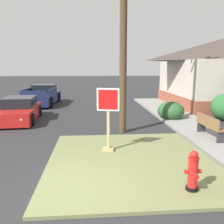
{
  "coord_description": "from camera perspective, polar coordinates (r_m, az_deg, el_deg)",
  "views": [
    {
      "loc": [
        0.67,
        -5.14,
        2.8
      ],
      "look_at": [
        1.4,
        3.68,
        1.18
      ],
      "focal_mm": 39.04,
      "sensor_mm": 36.0,
      "label": 1
    }
  ],
  "objects": [
    {
      "name": "shrub_by_curb",
      "position": [
        13.47,
        13.62,
        0.26
      ],
      "size": [
        1.42,
        1.42,
        1.01
      ],
      "primitive_type": "ellipsoid",
      "color": "#2D582E",
      "rests_on": "ground"
    },
    {
      "name": "street_bench",
      "position": [
        10.22,
        21.91,
        -2.86
      ],
      "size": [
        0.44,
        1.74,
        0.85
      ],
      "color": "brown",
      "rests_on": "sidewalk_strip"
    },
    {
      "name": "sidewalk_strip",
      "position": [
        12.84,
        17.22,
        -2.43
      ],
      "size": [
        2.2,
        18.77,
        0.12
      ],
      "primitive_type": "cube",
      "color": "gray",
      "rests_on": "ground"
    },
    {
      "name": "ground_plane",
      "position": [
        5.89,
        -11.27,
        -18.23
      ],
      "size": [
        160.0,
        160.0,
        0.0
      ],
      "primitive_type": "plane",
      "color": "#2B2B2D"
    },
    {
      "name": "fire_hydrant",
      "position": [
        5.85,
        18.42,
        -13.12
      ],
      "size": [
        0.38,
        0.34,
        0.93
      ],
      "color": "black",
      "rests_on": "grass_corner_patch"
    },
    {
      "name": "stop_sign",
      "position": [
        7.93,
        -0.89,
        -2.08
      ],
      "size": [
        0.71,
        0.36,
        2.08
      ],
      "color": "tan",
      "rests_on": "grass_corner_patch"
    },
    {
      "name": "utility_pole",
      "position": [
        10.64,
        2.72,
        22.77
      ],
      "size": [
        1.88,
        0.31,
        9.77
      ],
      "color": "#4C3823",
      "rests_on": "ground"
    },
    {
      "name": "manhole_cover",
      "position": [
        9.76,
        -8.4,
        -6.36
      ],
      "size": [
        0.7,
        0.7,
        0.02
      ],
      "primitive_type": "cylinder",
      "color": "black",
      "rests_on": "ground"
    },
    {
      "name": "pickup_truck_navy",
      "position": [
        19.54,
        -15.92,
        3.55
      ],
      "size": [
        2.27,
        5.11,
        1.48
      ],
      "color": "#19234C",
      "rests_on": "ground"
    },
    {
      "name": "grass_corner_patch",
      "position": [
        7.52,
        4.33,
        -11.18
      ],
      "size": [
        4.89,
        5.46,
        0.08
      ],
      "primitive_type": "cube",
      "color": "olive",
      "rests_on": "ground"
    },
    {
      "name": "parked_sedan_red",
      "position": [
        13.86,
        -20.83,
        0.3
      ],
      "size": [
        2.04,
        4.18,
        1.25
      ],
      "color": "red",
      "rests_on": "ground"
    }
  ]
}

